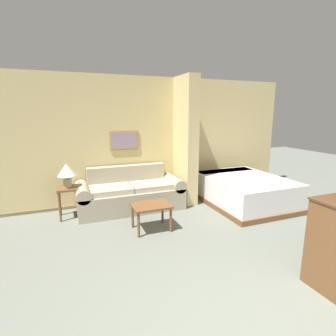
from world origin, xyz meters
TOP-DOWN VIEW (x-y plane):
  - wall_back at (-0.00, 4.26)m, footprint 7.21×0.16m
  - wall_partition_pillar at (0.99, 3.82)m, footprint 0.24×0.75m
  - couch at (-0.22, 3.77)m, footprint 2.05×0.84m
  - coffee_table at (-0.13, 2.70)m, footprint 0.61×0.46m
  - side_table at (-1.36, 3.73)m, footprint 0.38×0.38m
  - table_lamp at (-1.36, 3.73)m, footprint 0.32×0.32m
  - bed at (2.04, 3.20)m, footprint 1.51×1.92m

SIDE VIEW (x-z plane):
  - bed at x=2.04m, z-range 0.01..0.57m
  - couch at x=-0.22m, z-range -0.10..0.72m
  - coffee_table at x=-0.13m, z-range 0.15..0.58m
  - side_table at x=-1.36m, z-range 0.17..0.73m
  - table_lamp at x=-1.36m, z-range 0.64..1.07m
  - wall_back at x=0.00m, z-range -0.01..2.59m
  - wall_partition_pillar at x=0.99m, z-range 0.00..2.60m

